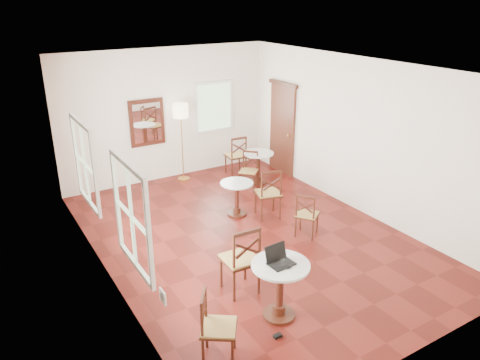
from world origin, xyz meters
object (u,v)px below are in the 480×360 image
at_px(cafe_table_mid, 237,195).
at_px(chair_near_b, 217,327).
at_px(chair_mid_b, 307,215).
at_px(navy_mug, 271,256).
at_px(water_glass, 283,263).
at_px(chair_mid_a, 268,193).
at_px(mouse, 288,267).
at_px(chair_near_a, 241,259).
at_px(floor_lamp, 181,116).
at_px(laptop, 279,259).
at_px(chair_back_a, 236,155).
at_px(power_adapter, 278,336).
at_px(cafe_table_near, 280,284).
at_px(chair_back_b, 249,171).
at_px(cafe_table_back, 258,164).

height_order(cafe_table_mid, chair_near_b, chair_near_b).
relative_size(chair_mid_b, navy_mug, 7.03).
bearing_deg(water_glass, chair_mid_a, 58.59).
xyz_separation_m(mouse, navy_mug, (-0.06, 0.30, 0.03)).
height_order(chair_near_a, floor_lamp, floor_lamp).
relative_size(chair_near_a, laptop, 3.13).
distance_m(cafe_table_mid, chair_near_a, 2.56).
relative_size(chair_back_a, power_adapter, 9.22).
bearing_deg(floor_lamp, chair_near_a, -104.59).
bearing_deg(cafe_table_near, chair_mid_b, 42.30).
height_order(navy_mug, water_glass, water_glass).
height_order(chair_back_b, power_adapter, chair_back_b).
relative_size(cafe_table_back, water_glass, 6.43).
height_order(chair_mid_b, water_glass, water_glass).
xyz_separation_m(chair_back_a, laptop, (-2.25, -4.82, 0.39)).
distance_m(chair_near_a, chair_back_b, 3.89).
height_order(laptop, water_glass, laptop).
height_order(cafe_table_back, navy_mug, navy_mug).
bearing_deg(chair_back_b, chair_near_b, -80.47).
xyz_separation_m(cafe_table_mid, mouse, (-1.10, -3.10, 0.41)).
bearing_deg(cafe_table_mid, power_adapter, -112.77).
distance_m(cafe_table_back, laptop, 4.76).
height_order(laptop, power_adapter, laptop).
height_order(cafe_table_mid, navy_mug, navy_mug).
height_order(chair_back_b, laptop, laptop).
bearing_deg(chair_near_a, cafe_table_near, 103.13).
bearing_deg(cafe_table_mid, cafe_table_back, 42.48).
relative_size(laptop, water_glass, 3.01).
bearing_deg(power_adapter, chair_near_b, 173.45).
bearing_deg(cafe_table_back, cafe_table_mid, -137.52).
bearing_deg(navy_mug, power_adapter, -114.08).
distance_m(chair_near_b, chair_back_b, 5.25).
bearing_deg(cafe_table_back, water_glass, -119.83).
bearing_deg(navy_mug, chair_back_a, 64.05).
height_order(chair_back_a, floor_lamp, floor_lamp).
relative_size(chair_near_b, chair_back_b, 1.07).
bearing_deg(cafe_table_mid, floor_lamp, 92.68).
xyz_separation_m(chair_back_a, floor_lamp, (-1.23, 0.36, 1.04)).
bearing_deg(mouse, laptop, 121.33).
distance_m(chair_near_b, chair_back_a, 6.10).
xyz_separation_m(cafe_table_mid, chair_back_b, (0.91, 1.00, 0.00)).
distance_m(cafe_table_back, power_adapter, 5.22).
height_order(chair_back_a, laptop, laptop).
relative_size(chair_near_b, water_glass, 7.90).
bearing_deg(chair_mid_a, chair_back_b, -91.77).
distance_m(cafe_table_near, power_adapter, 0.65).
bearing_deg(mouse, cafe_table_back, 82.46).
distance_m(chair_back_a, navy_mug, 5.24).
height_order(cafe_table_near, cafe_table_mid, cafe_table_near).
bearing_deg(chair_back_a, cafe_table_near, 70.94).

